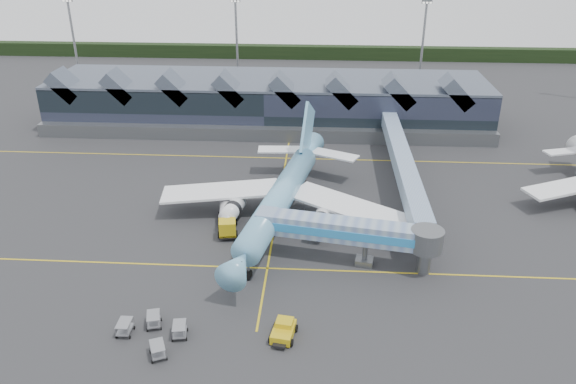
# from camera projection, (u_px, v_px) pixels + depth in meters

# --- Properties ---
(ground) EXTENTS (260.00, 260.00, 0.00)m
(ground) POSITION_uv_depth(u_px,v_px,m) (273.00, 236.00, 77.02)
(ground) COLOR #2D2D30
(ground) RESTS_ON ground
(taxi_stripes) EXTENTS (120.00, 60.00, 0.01)m
(taxi_stripes) POSITION_uv_depth(u_px,v_px,m) (279.00, 203.00, 86.00)
(taxi_stripes) COLOR gold
(taxi_stripes) RESTS_ON ground
(tree_line_far) EXTENTS (260.00, 4.00, 4.00)m
(tree_line_far) POSITION_uv_depth(u_px,v_px,m) (303.00, 52.00, 174.93)
(tree_line_far) COLOR black
(tree_line_far) RESTS_ON ground
(terminal) EXTENTS (90.00, 22.25, 12.52)m
(terminal) POSITION_uv_depth(u_px,v_px,m) (268.00, 101.00, 117.70)
(terminal) COLOR black
(terminal) RESTS_ON ground
(light_masts) EXTENTS (132.40, 42.56, 22.45)m
(light_masts) POSITION_uv_depth(u_px,v_px,m) (389.00, 51.00, 126.78)
(light_masts) COLOR gray
(light_masts) RESTS_ON ground
(main_airliner) EXTENTS (36.02, 41.99, 13.56)m
(main_airliner) POSITION_uv_depth(u_px,v_px,m) (283.00, 194.00, 79.72)
(main_airliner) COLOR #69ABD6
(main_airliner) RESTS_ON ground
(jet_bridge) EXTENTS (23.00, 7.23, 6.02)m
(jet_bridge) POSITION_uv_depth(u_px,v_px,m) (359.00, 233.00, 68.98)
(jet_bridge) COLOR #6A82B0
(jet_bridge) RESTS_ON ground
(fuel_truck) EXTENTS (3.72, 9.20, 3.06)m
(fuel_truck) POSITION_uv_depth(u_px,v_px,m) (227.00, 215.00, 78.73)
(fuel_truck) COLOR black
(fuel_truck) RESTS_ON ground
(pushback_tug) EXTENTS (2.94, 4.15, 1.72)m
(pushback_tug) POSITION_uv_depth(u_px,v_px,m) (284.00, 331.00, 58.06)
(pushback_tug) COLOR gold
(pushback_tug) RESTS_ON ground
(baggage_carts) EXTENTS (7.32, 6.99, 1.47)m
(baggage_carts) POSITION_uv_depth(u_px,v_px,m) (154.00, 331.00, 57.89)
(baggage_carts) COLOR gray
(baggage_carts) RESTS_ON ground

